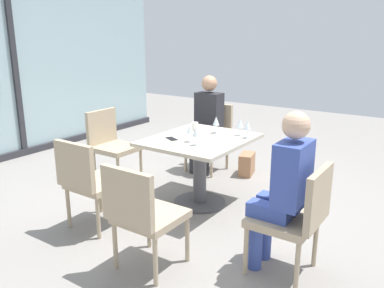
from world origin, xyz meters
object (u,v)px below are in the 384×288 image
(wine_glass_0, at_px, (248,125))
(wine_glass_1, at_px, (216,121))
(wine_glass_3, at_px, (240,123))
(handbag_0, at_px, (247,164))
(coffee_cup, at_px, (195,126))
(person_far_right, at_px, (207,119))
(chair_far_right, at_px, (211,133))
(cell_phone_on_table, at_px, (172,139))
(chair_near_window, at_px, (111,141))
(chair_side_end, at_px, (142,212))
(person_front_left, at_px, (284,185))
(dining_table_main, at_px, (200,156))
(wine_glass_2, at_px, (190,129))
(chair_far_left, at_px, (89,179))
(wine_glass_4, at_px, (196,132))
(chair_front_left, at_px, (296,214))

(wine_glass_0, relative_size, wine_glass_1, 1.00)
(wine_glass_3, relative_size, handbag_0, 0.62)
(wine_glass_3, bearing_deg, coffee_cup, 97.51)
(wine_glass_1, bearing_deg, person_far_right, 39.16)
(chair_far_right, bearing_deg, coffee_cup, -160.63)
(wine_glass_0, distance_m, cell_phone_on_table, 0.79)
(chair_near_window, height_order, wine_glass_3, wine_glass_3)
(chair_far_right, height_order, chair_side_end, same)
(person_front_left, bearing_deg, handbag_0, 33.35)
(dining_table_main, xyz_separation_m, wine_glass_2, (-0.18, -0.00, 0.32))
(chair_side_end, relative_size, wine_glass_2, 4.70)
(chair_far_left, xyz_separation_m, wine_glass_4, (0.80, -0.64, 0.37))
(cell_phone_on_table, bearing_deg, person_far_right, 40.53)
(wine_glass_3, height_order, handbag_0, wine_glass_3)
(coffee_cup, bearing_deg, chair_front_left, -121.82)
(person_far_right, bearing_deg, wine_glass_1, -140.84)
(chair_front_left, height_order, coffee_cup, chair_front_left)
(coffee_cup, bearing_deg, chair_side_end, -159.57)
(handbag_0, bearing_deg, wine_glass_3, -174.60)
(chair_side_end, distance_m, person_far_right, 2.42)
(chair_far_right, relative_size, chair_front_left, 1.00)
(coffee_cup, bearing_deg, wine_glass_1, -86.32)
(wine_glass_2, distance_m, coffee_cup, 0.51)
(chair_front_left, distance_m, wine_glass_4, 1.32)
(chair_front_left, xyz_separation_m, wine_glass_3, (1.03, 1.02, 0.37))
(chair_front_left, distance_m, wine_glass_1, 1.65)
(wine_glass_3, bearing_deg, wine_glass_1, 101.29)
(person_far_right, distance_m, wine_glass_3, 1.03)
(handbag_0, bearing_deg, person_far_right, 93.34)
(wine_glass_0, bearing_deg, wine_glass_4, 152.34)
(chair_near_window, bearing_deg, person_far_right, -39.89)
(chair_side_end, relative_size, wine_glass_4, 4.70)
(chair_far_left, bearing_deg, person_front_left, -78.36)
(person_front_left, distance_m, wine_glass_2, 1.31)
(wine_glass_2, bearing_deg, wine_glass_3, -29.47)
(chair_far_left, relative_size, person_front_left, 0.69)
(chair_front_left, bearing_deg, wine_glass_3, 44.66)
(dining_table_main, distance_m, wine_glass_0, 0.59)
(dining_table_main, distance_m, wine_glass_1, 0.43)
(person_far_right, bearing_deg, chair_far_right, -0.00)
(chair_front_left, distance_m, chair_far_left, 1.86)
(wine_glass_0, height_order, cell_phone_on_table, wine_glass_0)
(chair_far_left, relative_size, wine_glass_1, 4.70)
(chair_far_left, xyz_separation_m, cell_phone_on_table, (0.85, -0.30, 0.24))
(person_front_left, distance_m, coffee_cup, 1.73)
(chair_near_window, bearing_deg, chair_far_left, -143.15)
(wine_glass_0, bearing_deg, chair_near_window, 99.38)
(wine_glass_1, bearing_deg, cell_phone_on_table, 152.92)
(chair_far_left, distance_m, wine_glass_3, 1.64)
(person_far_right, bearing_deg, chair_near_window, 140.11)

